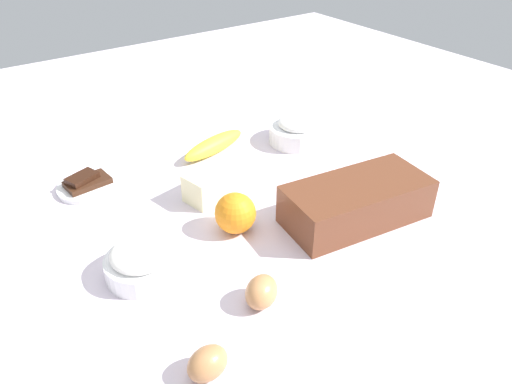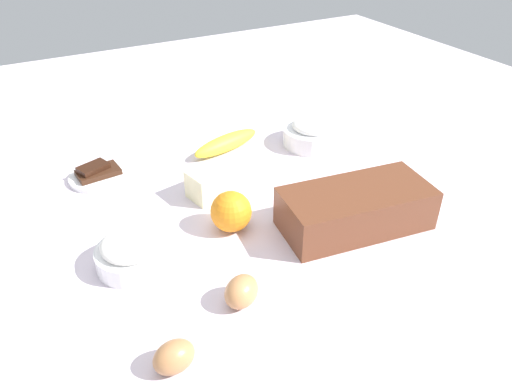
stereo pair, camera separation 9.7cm
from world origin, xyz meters
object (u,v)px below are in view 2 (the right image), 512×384
loaf_pan (356,208)px  flour_bowl (132,252)px  egg_near_butter (241,291)px  egg_beside_bowl (174,357)px  banana (226,143)px  chocolate_plate (98,175)px  orange_fruit (231,212)px  butter_block (211,183)px  sugar_bowl (312,133)px

loaf_pan → flour_bowl: (0.40, -0.09, -0.01)m
egg_near_butter → egg_beside_bowl: (0.13, 0.06, -0.00)m
banana → chocolate_plate: banana is taller
orange_fruit → egg_near_butter: size_ratio=1.23×
egg_near_butter → egg_beside_bowl: size_ratio=1.06×
banana → egg_near_butter: egg_near_butter is taller
flour_bowl → butter_block: flour_bowl is taller
egg_near_butter → chocolate_plate: (0.11, -0.49, -0.01)m
sugar_bowl → egg_beside_bowl: 0.71m
loaf_pan → butter_block: size_ratio=3.28×
loaf_pan → sugar_bowl: bearing=-102.3°
chocolate_plate → egg_beside_bowl: bearing=87.0°
egg_near_butter → orange_fruit: bearing=-111.5°
banana → orange_fruit: size_ratio=2.44×
banana → orange_fruit: bearing=66.1°
orange_fruit → flour_bowl: bearing=3.9°
flour_bowl → egg_near_butter: bearing=126.0°
sugar_bowl → chocolate_plate: (0.50, -0.09, -0.02)m
flour_bowl → banana: (-0.32, -0.30, -0.01)m
egg_near_butter → egg_beside_bowl: bearing=25.6°
chocolate_plate → sugar_bowl: bearing=170.2°
flour_bowl → chocolate_plate: (-0.02, -0.32, -0.02)m
banana → chocolate_plate: size_ratio=1.46×
egg_beside_bowl → butter_block: bearing=-120.8°
flour_bowl → butter_block: (-0.21, -0.14, 0.00)m
sugar_bowl → egg_near_butter: 0.56m
egg_beside_bowl → flour_bowl: bearing=-93.0°
butter_block → egg_beside_bowl: butter_block is taller
banana → orange_fruit: (0.13, 0.29, 0.02)m
butter_block → egg_near_butter: butter_block is taller
egg_near_butter → flour_bowl: bearing=-54.0°
butter_block → loaf_pan: bearing=130.6°
butter_block → chocolate_plate: size_ratio=0.69×
sugar_bowl → orange_fruit: size_ratio=1.79×
loaf_pan → orange_fruit: 0.23m
sugar_bowl → banana: bearing=-19.9°
chocolate_plate → butter_block: bearing=136.7°
egg_near_butter → chocolate_plate: size_ratio=0.49×
flour_bowl → chocolate_plate: size_ratio=0.95×
egg_near_butter → chocolate_plate: egg_near_butter is taller
sugar_bowl → orange_fruit: bearing=33.6°
egg_near_butter → egg_beside_bowl: 0.15m
butter_block → egg_near_butter: (0.09, 0.31, -0.01)m
loaf_pan → egg_near_butter: loaf_pan is taller
sugar_bowl → chocolate_plate: 0.51m
loaf_pan → chocolate_plate: 0.56m
loaf_pan → butter_block: 0.30m
butter_block → egg_near_butter: bearing=74.3°
egg_beside_bowl → loaf_pan: bearing=-161.1°
orange_fruit → butter_block: 0.12m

